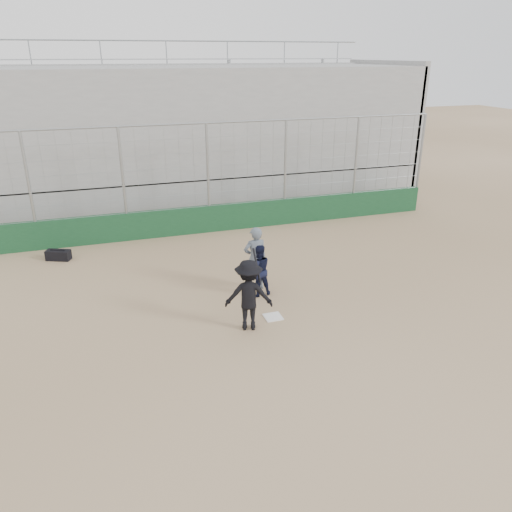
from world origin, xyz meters
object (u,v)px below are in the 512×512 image
object	(u,v)px
catcher_crouched	(259,279)
umpire	(255,262)
batter_at_plate	(249,295)
equipment_bag	(58,255)

from	to	relation	value
catcher_crouched	umpire	world-z (taller)	umpire
catcher_crouched	batter_at_plate	bearing A→B (deg)	-116.09
catcher_crouched	umpire	bearing A→B (deg)	83.85
batter_at_plate	umpire	xyz separation A→B (m)	(0.83, 2.05, -0.06)
catcher_crouched	equipment_bag	bearing A→B (deg)	140.20
umpire	catcher_crouched	bearing A→B (deg)	81.79
batter_at_plate	equipment_bag	bearing A→B (deg)	127.13
batter_at_plate	equipment_bag	distance (m)	7.66
umpire	equipment_bag	xyz separation A→B (m)	(-5.43, 4.03, -0.67)
umpire	batter_at_plate	bearing A→B (deg)	65.90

